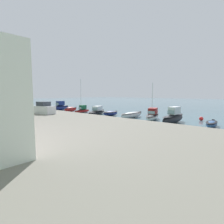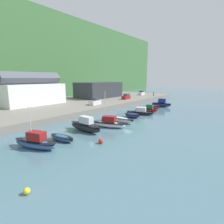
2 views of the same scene
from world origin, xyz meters
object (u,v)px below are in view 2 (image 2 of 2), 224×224
(moored_boat_7, at_px, (149,109))
(parked_car_2, at_px, (126,97))
(moored_boat_0, at_px, (35,142))
(moored_boat_8, at_px, (152,107))
(moored_boat_2, at_px, (85,126))
(parked_car_3, at_px, (95,102))
(mooring_buoy_1, at_px, (101,141))
(moored_boat_3, at_px, (108,123))
(moored_boat_5, at_px, (132,115))
(moored_boat_6, at_px, (140,112))
(moored_boat_4, at_px, (120,119))
(moored_boat_9, at_px, (161,104))
(mooring_buoy_0, at_px, (27,191))
(person_on_quay, at_px, (154,94))
(parked_car_0, at_px, (142,93))
(moored_boat_1, at_px, (62,138))

(moored_boat_7, distance_m, parked_car_2, 18.95)
(moored_boat_0, relative_size, moored_boat_8, 1.53)
(moored_boat_2, bearing_deg, parked_car_3, 39.54)
(moored_boat_7, height_order, mooring_buoy_1, moored_boat_7)
(moored_boat_3, xyz_separation_m, moored_boat_5, (10.61, 0.79, -0.24))
(moored_boat_0, height_order, moored_boat_6, moored_boat_0)
(moored_boat_4, relative_size, moored_boat_9, 1.07)
(moored_boat_3, height_order, mooring_buoy_0, moored_boat_3)
(moored_boat_3, relative_size, moored_boat_5, 1.80)
(moored_boat_4, xyz_separation_m, parked_car_2, (26.83, 16.11, 1.86))
(moored_boat_2, bearing_deg, person_on_quay, 12.79)
(mooring_buoy_0, bearing_deg, moored_boat_5, 15.55)
(moored_boat_3, bearing_deg, moored_boat_6, -13.65)
(moored_boat_7, height_order, parked_car_0, moored_boat_7)
(moored_boat_1, xyz_separation_m, moored_boat_4, (15.42, -0.26, 0.16))
(moored_boat_8, relative_size, mooring_buoy_1, 6.34)
(moored_boat_5, bearing_deg, moored_boat_4, -171.69)
(moored_boat_0, relative_size, moored_boat_6, 0.95)
(moored_boat_4, height_order, parked_car_0, parked_car_0)
(person_on_quay, bearing_deg, mooring_buoy_1, -162.40)
(moored_boat_0, xyz_separation_m, moored_boat_3, (14.85, -1.18, -0.07))
(moored_boat_4, xyz_separation_m, moored_boat_8, (20.19, 1.52, 0.08))
(moored_boat_0, height_order, parked_car_0, moored_boat_0)
(moored_boat_5, relative_size, mooring_buoy_0, 7.34)
(moored_boat_0, bearing_deg, person_on_quay, -7.17)
(moored_boat_4, xyz_separation_m, moored_boat_5, (5.92, 0.30, -0.06))
(moored_boat_4, bearing_deg, moored_boat_0, 177.83)
(moored_boat_0, relative_size, moored_boat_5, 1.71)
(moored_boat_2, relative_size, mooring_buoy_0, 13.08)
(moored_boat_5, bearing_deg, mooring_buoy_0, -159.05)
(moored_boat_3, distance_m, moored_boat_8, 24.96)
(moored_boat_1, xyz_separation_m, moored_boat_5, (21.33, 0.04, 0.10))
(moored_boat_1, xyz_separation_m, parked_car_2, (42.25, 15.85, 2.02))
(moored_boat_1, distance_m, parked_car_2, 45.17)
(moored_boat_7, bearing_deg, moored_boat_8, 5.35)
(moored_boat_9, height_order, person_on_quay, person_on_quay)
(mooring_buoy_1, bearing_deg, moored_boat_9, 9.68)
(moored_boat_8, bearing_deg, moored_boat_3, 172.91)
(moored_boat_3, bearing_deg, moored_boat_1, 158.45)
(parked_car_3, xyz_separation_m, mooring_buoy_1, (-20.77, -20.91, -2.13))
(moored_boat_5, distance_m, person_on_quay, 41.03)
(moored_boat_6, distance_m, moored_boat_9, 16.00)
(moored_boat_2, xyz_separation_m, moored_boat_5, (15.50, -0.72, -0.48))
(parked_car_0, bearing_deg, moored_boat_2, 103.13)
(moored_boat_6, bearing_deg, person_on_quay, 1.51)
(moored_boat_4, relative_size, parked_car_2, 1.71)
(parked_car_3, xyz_separation_m, person_on_quay, (36.62, -2.71, 0.18))
(moored_boat_9, bearing_deg, moored_boat_5, 174.05)
(moored_boat_5, relative_size, moored_boat_8, 0.90)
(moored_boat_9, xyz_separation_m, parked_car_2, (0.52, 14.94, 1.44))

